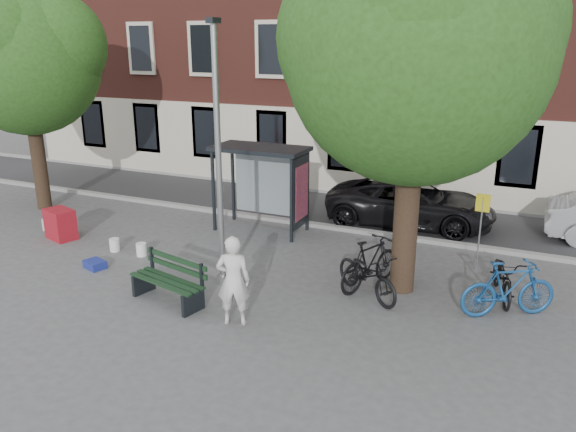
{
  "coord_description": "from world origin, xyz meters",
  "views": [
    {
      "loc": [
        6.55,
        -10.71,
        5.68
      ],
      "look_at": [
        0.99,
        1.62,
        1.4
      ],
      "focal_mm": 35.0,
      "sensor_mm": 36.0,
      "label": 1
    }
  ],
  "objects_px": {
    "bike_a": "(367,274)",
    "bike_b": "(509,289)",
    "bus_shelter": "(273,170)",
    "red_stand": "(60,224)",
    "bike_c": "(503,277)",
    "bench": "(169,283)",
    "bike_d": "(370,263)",
    "lamppost": "(219,172)",
    "painter": "(233,280)",
    "car_dark": "(410,203)",
    "notice_sign": "(482,215)"
  },
  "relations": [
    {
      "from": "bike_b",
      "to": "red_stand",
      "type": "height_order",
      "value": "bike_b"
    },
    {
      "from": "car_dark",
      "to": "red_stand",
      "type": "height_order",
      "value": "car_dark"
    },
    {
      "from": "lamppost",
      "to": "bike_d",
      "type": "height_order",
      "value": "lamppost"
    },
    {
      "from": "lamppost",
      "to": "bus_shelter",
      "type": "bearing_deg",
      "value": 98.43
    },
    {
      "from": "bike_d",
      "to": "lamppost",
      "type": "bearing_deg",
      "value": 44.02
    },
    {
      "from": "bike_d",
      "to": "red_stand",
      "type": "distance_m",
      "value": 9.33
    },
    {
      "from": "bench",
      "to": "bike_c",
      "type": "distance_m",
      "value": 7.57
    },
    {
      "from": "lamppost",
      "to": "bike_c",
      "type": "bearing_deg",
      "value": 17.94
    },
    {
      "from": "car_dark",
      "to": "notice_sign",
      "type": "distance_m",
      "value": 3.86
    },
    {
      "from": "bike_b",
      "to": "bike_d",
      "type": "bearing_deg",
      "value": 54.84
    },
    {
      "from": "lamppost",
      "to": "bike_d",
      "type": "bearing_deg",
      "value": 21.73
    },
    {
      "from": "bike_a",
      "to": "bike_c",
      "type": "bearing_deg",
      "value": -31.57
    },
    {
      "from": "lamppost",
      "to": "bench",
      "type": "xyz_separation_m",
      "value": [
        -0.63,
        -1.28,
        -2.33
      ]
    },
    {
      "from": "bus_shelter",
      "to": "painter",
      "type": "height_order",
      "value": "bus_shelter"
    },
    {
      "from": "lamppost",
      "to": "bus_shelter",
      "type": "xyz_separation_m",
      "value": [
        -0.61,
        4.11,
        -0.87
      ]
    },
    {
      "from": "bus_shelter",
      "to": "bike_b",
      "type": "height_order",
      "value": "bus_shelter"
    },
    {
      "from": "bench",
      "to": "notice_sign",
      "type": "bearing_deg",
      "value": 51.39
    },
    {
      "from": "bike_c",
      "to": "car_dark",
      "type": "relative_size",
      "value": 0.38
    },
    {
      "from": "lamppost",
      "to": "notice_sign",
      "type": "bearing_deg",
      "value": 32.6
    },
    {
      "from": "bike_c",
      "to": "bike_d",
      "type": "xyz_separation_m",
      "value": [
        -2.93,
        -0.71,
        0.1
      ]
    },
    {
      "from": "bus_shelter",
      "to": "bike_b",
      "type": "bearing_deg",
      "value": -23.41
    },
    {
      "from": "bench",
      "to": "bike_d",
      "type": "height_order",
      "value": "bike_d"
    },
    {
      "from": "bike_a",
      "to": "bike_c",
      "type": "xyz_separation_m",
      "value": [
        2.84,
        1.21,
        -0.02
      ]
    },
    {
      "from": "bike_d",
      "to": "car_dark",
      "type": "bearing_deg",
      "value": -65.63
    },
    {
      "from": "bike_b",
      "to": "bike_d",
      "type": "distance_m",
      "value": 3.1
    },
    {
      "from": "bike_a",
      "to": "bike_b",
      "type": "height_order",
      "value": "bike_b"
    },
    {
      "from": "car_dark",
      "to": "red_stand",
      "type": "bearing_deg",
      "value": 117.24
    },
    {
      "from": "bus_shelter",
      "to": "bike_b",
      "type": "relative_size",
      "value": 1.36
    },
    {
      "from": "bike_b",
      "to": "bike_c",
      "type": "distance_m",
      "value": 0.93
    },
    {
      "from": "bike_b",
      "to": "painter",
      "type": "bearing_deg",
      "value": 85.95
    },
    {
      "from": "bus_shelter",
      "to": "bike_d",
      "type": "distance_m",
      "value": 4.95
    },
    {
      "from": "red_stand",
      "to": "lamppost",
      "type": "bearing_deg",
      "value": -8.17
    },
    {
      "from": "bus_shelter",
      "to": "bike_a",
      "type": "height_order",
      "value": "bus_shelter"
    },
    {
      "from": "bike_b",
      "to": "bike_c",
      "type": "height_order",
      "value": "bike_b"
    },
    {
      "from": "bike_a",
      "to": "painter",
      "type": "bearing_deg",
      "value": 173.04
    },
    {
      "from": "bus_shelter",
      "to": "red_stand",
      "type": "bearing_deg",
      "value": -149.31
    },
    {
      "from": "bike_a",
      "to": "lamppost",
      "type": "bearing_deg",
      "value": 138.74
    },
    {
      "from": "bus_shelter",
      "to": "bike_c",
      "type": "bearing_deg",
      "value": -17.17
    },
    {
      "from": "lamppost",
      "to": "bench",
      "type": "relative_size",
      "value": 3.01
    },
    {
      "from": "bus_shelter",
      "to": "painter",
      "type": "bearing_deg",
      "value": -72.31
    },
    {
      "from": "lamppost",
      "to": "bike_a",
      "type": "bearing_deg",
      "value": 13.37
    },
    {
      "from": "car_dark",
      "to": "bike_c",
      "type": "bearing_deg",
      "value": -148.92
    },
    {
      "from": "painter",
      "to": "bike_c",
      "type": "relative_size",
      "value": 0.97
    },
    {
      "from": "bike_c",
      "to": "car_dark",
      "type": "height_order",
      "value": "car_dark"
    },
    {
      "from": "bike_c",
      "to": "car_dark",
      "type": "xyz_separation_m",
      "value": [
        -3.12,
        4.43,
        0.2
      ]
    },
    {
      "from": "bench",
      "to": "bike_d",
      "type": "relative_size",
      "value": 0.98
    },
    {
      "from": "bus_shelter",
      "to": "bike_c",
      "type": "relative_size",
      "value": 1.44
    },
    {
      "from": "red_stand",
      "to": "bike_c",
      "type": "bearing_deg",
      "value": 5.29
    },
    {
      "from": "bike_d",
      "to": "notice_sign",
      "type": "xyz_separation_m",
      "value": [
        2.21,
        2.2,
        0.85
      ]
    },
    {
      "from": "bike_c",
      "to": "car_dark",
      "type": "bearing_deg",
      "value": 111.24
    }
  ]
}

